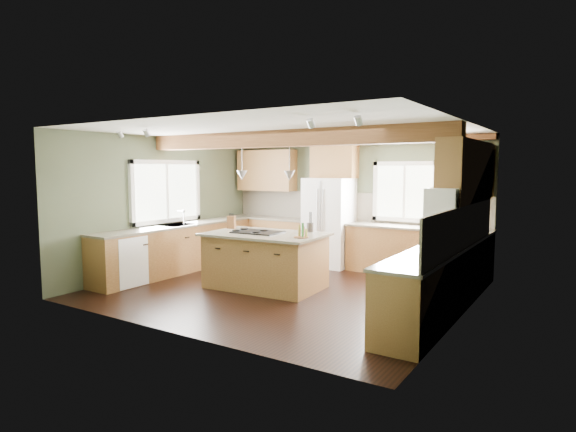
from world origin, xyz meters
The scene contains 37 objects.
floor centered at (0.00, 0.00, 0.00)m, with size 5.60×5.60×0.00m, color black.
ceiling centered at (0.00, 0.00, 2.60)m, with size 5.60×5.60×0.00m, color silver.
wall_back centered at (0.00, 2.50, 1.30)m, with size 5.60×5.60×0.00m, color #495139.
wall_left centered at (-2.80, 0.00, 1.30)m, with size 5.00×5.00×0.00m, color #495139.
wall_right centered at (2.80, 0.00, 1.30)m, with size 5.00×5.00×0.00m, color #495139.
ceiling_beam centered at (0.00, -0.05, 2.47)m, with size 5.55×0.26×0.26m, color #572E18.
soffit_trim centered at (0.00, 2.40, 2.54)m, with size 5.55×0.20×0.10m, color #572E18.
backsplash_back centered at (0.00, 2.48, 1.21)m, with size 5.58×0.03×0.58m, color brown.
backsplash_right centered at (2.78, 0.05, 1.21)m, with size 0.03×3.70×0.58m, color brown.
base_cab_back_left centered at (-1.79, 2.20, 0.44)m, with size 2.02×0.60×0.88m, color brown.
counter_back_left centered at (-1.79, 2.20, 0.90)m, with size 2.06×0.64×0.04m, color #4B4337.
base_cab_back_right centered at (1.49, 2.20, 0.44)m, with size 2.62×0.60×0.88m, color brown.
counter_back_right centered at (1.49, 2.20, 0.90)m, with size 2.66×0.64×0.04m, color #4B4337.
base_cab_left centered at (-2.50, 0.05, 0.44)m, with size 0.60×3.70×0.88m, color brown.
counter_left centered at (-2.50, 0.05, 0.90)m, with size 0.64×3.74×0.04m, color #4B4337.
base_cab_right centered at (2.50, 0.05, 0.44)m, with size 0.60×3.70×0.88m, color brown.
counter_right centered at (2.50, 0.05, 0.90)m, with size 0.64×3.74×0.04m, color #4B4337.
upper_cab_back_left centered at (-1.99, 2.33, 1.95)m, with size 1.40×0.35×0.90m, color brown.
upper_cab_over_fridge centered at (-0.30, 2.33, 2.15)m, with size 0.96×0.35×0.70m, color brown.
upper_cab_right centered at (2.62, 0.90, 1.95)m, with size 0.35×2.20×0.90m, color brown.
upper_cab_back_corner centered at (2.30, 2.33, 1.95)m, with size 0.90×0.35×0.90m, color brown.
window_left centered at (-2.78, 0.05, 1.55)m, with size 0.04×1.60×1.05m, color white.
window_back centered at (1.15, 2.48, 1.55)m, with size 1.10×0.04×1.00m, color white.
sink centered at (-2.50, 0.05, 0.91)m, with size 0.50×0.65×0.03m, color #262628.
faucet centered at (-2.32, 0.05, 1.05)m, with size 0.02×0.02×0.28m, color #B2B2B7.
dishwasher centered at (-2.49, -1.25, 0.43)m, with size 0.60×0.60×0.84m, color white.
oven centered at (2.49, -1.25, 0.43)m, with size 0.60×0.72×0.84m, color white.
microwave centered at (2.58, -0.05, 1.55)m, with size 0.40×0.70×0.38m, color white.
pendant_left centered at (-0.82, -0.07, 1.88)m, with size 0.18×0.18×0.16m, color #B2B2B7.
pendant_right centered at (0.10, -0.02, 1.88)m, with size 0.18×0.18×0.16m, color #B2B2B7.
refrigerator centered at (-0.30, 2.12, 0.90)m, with size 0.90×0.74×1.80m, color white.
island centered at (-0.36, -0.05, 0.44)m, with size 1.83×1.12×0.88m, color brown.
island_top centered at (-0.36, -0.05, 0.90)m, with size 1.96×1.24×0.04m, color #4B4337.
cooktop centered at (-0.51, -0.05, 0.93)m, with size 0.79×0.53×0.02m, color black.
knife_block centered at (-1.25, 0.16, 1.03)m, with size 0.13×0.10×0.22m, color brown.
utensil_crock centered at (0.19, 0.49, 1.00)m, with size 0.12×0.12×0.16m, color #3C3630.
bottle_tray centered at (0.40, -0.15, 1.03)m, with size 0.24×0.24×0.22m, color #572D1A, non-canonical shape.
Camera 1 is at (4.23, -6.54, 2.00)m, focal length 30.00 mm.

